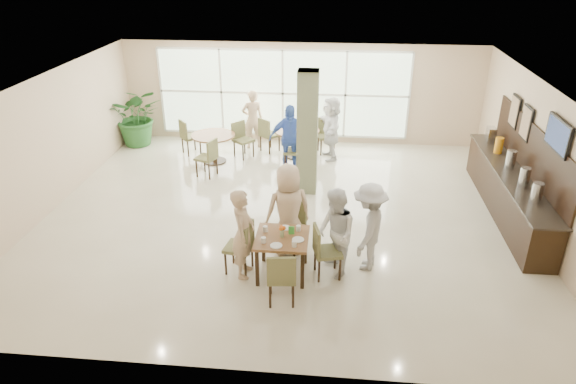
# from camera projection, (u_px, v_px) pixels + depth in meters

# --- Properties ---
(ground) EXTENTS (10.00, 10.00, 0.00)m
(ground) POSITION_uv_depth(u_px,v_px,m) (284.00, 213.00, 10.95)
(ground) COLOR beige
(ground) RESTS_ON ground
(room_shell) EXTENTS (10.00, 10.00, 10.00)m
(room_shell) POSITION_uv_depth(u_px,v_px,m) (284.00, 138.00, 10.21)
(room_shell) COLOR white
(room_shell) RESTS_ON ground
(window_bank) EXTENTS (7.00, 0.04, 7.00)m
(window_bank) POSITION_uv_depth(u_px,v_px,m) (283.00, 94.00, 14.37)
(window_bank) COLOR silver
(window_bank) RESTS_ON ground
(column) EXTENTS (0.45, 0.45, 2.80)m
(column) POSITION_uv_depth(u_px,v_px,m) (307.00, 133.00, 11.38)
(column) COLOR #616949
(column) RESTS_ON ground
(main_table) EXTENTS (0.89, 0.89, 0.75)m
(main_table) POSITION_uv_depth(u_px,v_px,m) (282.00, 242.00, 8.67)
(main_table) COLOR brown
(main_table) RESTS_ON ground
(round_table_left) EXTENTS (1.13, 1.13, 0.75)m
(round_table_left) POSITION_uv_depth(u_px,v_px,m) (213.00, 141.00, 13.30)
(round_table_left) COLOR brown
(round_table_left) RESTS_ON ground
(round_table_right) EXTENTS (1.20, 1.20, 0.75)m
(round_table_right) POSITION_uv_depth(u_px,v_px,m) (297.00, 135.00, 13.63)
(round_table_right) COLOR brown
(round_table_right) RESTS_ON ground
(chairs_main_table) EXTENTS (2.07, 2.10, 0.95)m
(chairs_main_table) POSITION_uv_depth(u_px,v_px,m) (285.00, 250.00, 8.78)
(chairs_main_table) COLOR brown
(chairs_main_table) RESTS_ON ground
(chairs_table_left) EXTENTS (2.11, 2.04, 0.95)m
(chairs_table_left) POSITION_uv_depth(u_px,v_px,m) (214.00, 145.00, 13.35)
(chairs_table_left) COLOR brown
(chairs_table_left) RESTS_ON ground
(chairs_table_right) EXTENTS (2.14, 1.72, 0.95)m
(chairs_table_right) POSITION_uv_depth(u_px,v_px,m) (296.00, 140.00, 13.63)
(chairs_table_right) COLOR brown
(chairs_table_right) RESTS_ON ground
(tabletop_clutter) EXTENTS (0.72, 0.79, 0.21)m
(tabletop_clutter) POSITION_uv_depth(u_px,v_px,m) (283.00, 234.00, 8.58)
(tabletop_clutter) COLOR white
(tabletop_clutter) RESTS_ON main_table
(buffet_counter) EXTENTS (0.64, 4.70, 1.95)m
(buffet_counter) POSITION_uv_depth(u_px,v_px,m) (509.00, 189.00, 10.75)
(buffet_counter) COLOR black
(buffet_counter) RESTS_ON ground
(wall_tv) EXTENTS (0.06, 1.00, 0.58)m
(wall_tv) POSITION_uv_depth(u_px,v_px,m) (558.00, 135.00, 9.04)
(wall_tv) COLOR black
(wall_tv) RESTS_ON ground
(framed_art_a) EXTENTS (0.05, 0.55, 0.70)m
(framed_art_a) POSITION_uv_depth(u_px,v_px,m) (526.00, 123.00, 10.61)
(framed_art_a) COLOR black
(framed_art_a) RESTS_ON ground
(framed_art_b) EXTENTS (0.05, 0.55, 0.70)m
(framed_art_b) POSITION_uv_depth(u_px,v_px,m) (515.00, 112.00, 11.32)
(framed_art_b) COLOR black
(framed_art_b) RESTS_ON ground
(potted_plant) EXTENTS (1.75, 1.75, 1.67)m
(potted_plant) POSITION_uv_depth(u_px,v_px,m) (137.00, 116.00, 14.36)
(potted_plant) COLOR #255E26
(potted_plant) RESTS_ON ground
(teen_left) EXTENTS (0.39, 0.59, 1.61)m
(teen_left) POSITION_uv_depth(u_px,v_px,m) (243.00, 233.00, 8.62)
(teen_left) COLOR tan
(teen_left) RESTS_ON ground
(teen_far) EXTENTS (0.96, 0.76, 1.74)m
(teen_far) POSITION_uv_depth(u_px,v_px,m) (288.00, 210.00, 9.23)
(teen_far) COLOR tan
(teen_far) RESTS_ON ground
(teen_right) EXTENTS (0.83, 0.94, 1.59)m
(teen_right) POSITION_uv_depth(u_px,v_px,m) (335.00, 233.00, 8.63)
(teen_right) COLOR white
(teen_right) RESTS_ON ground
(teen_standing) EXTENTS (0.86, 1.16, 1.61)m
(teen_standing) POSITION_uv_depth(u_px,v_px,m) (369.00, 227.00, 8.81)
(teen_standing) COLOR #B2B2B5
(teen_standing) RESTS_ON ground
(adult_a) EXTENTS (1.10, 0.76, 1.71)m
(adult_a) POSITION_uv_depth(u_px,v_px,m) (289.00, 138.00, 12.66)
(adult_a) COLOR #466ED2
(adult_a) RESTS_ON ground
(adult_b) EXTENTS (0.93, 1.64, 1.67)m
(adult_b) POSITION_uv_depth(u_px,v_px,m) (331.00, 128.00, 13.42)
(adult_b) COLOR white
(adult_b) RESTS_ON ground
(adult_standing) EXTENTS (0.70, 0.57, 1.64)m
(adult_standing) POSITION_uv_depth(u_px,v_px,m) (253.00, 119.00, 14.15)
(adult_standing) COLOR tan
(adult_standing) RESTS_ON ground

